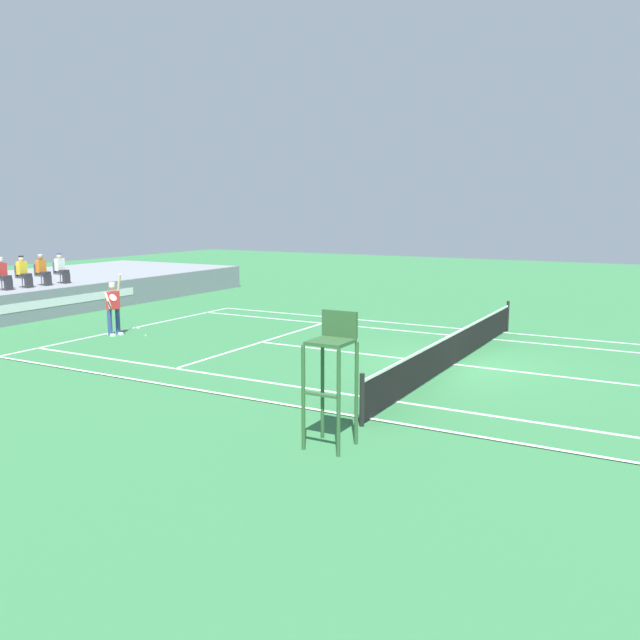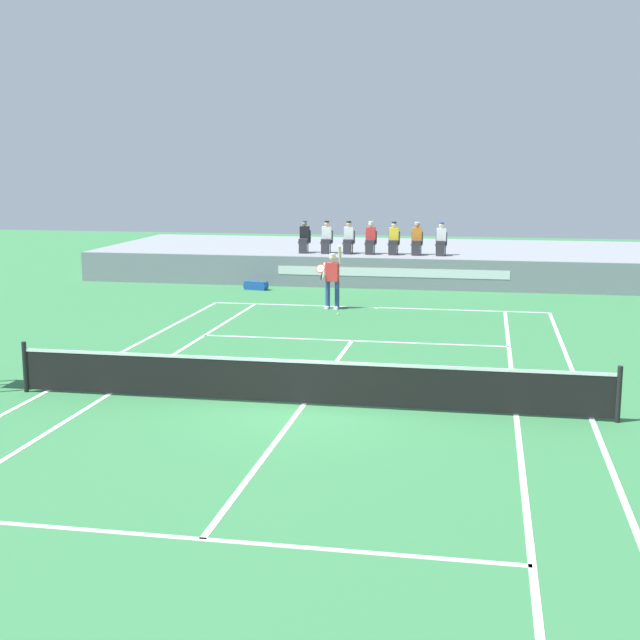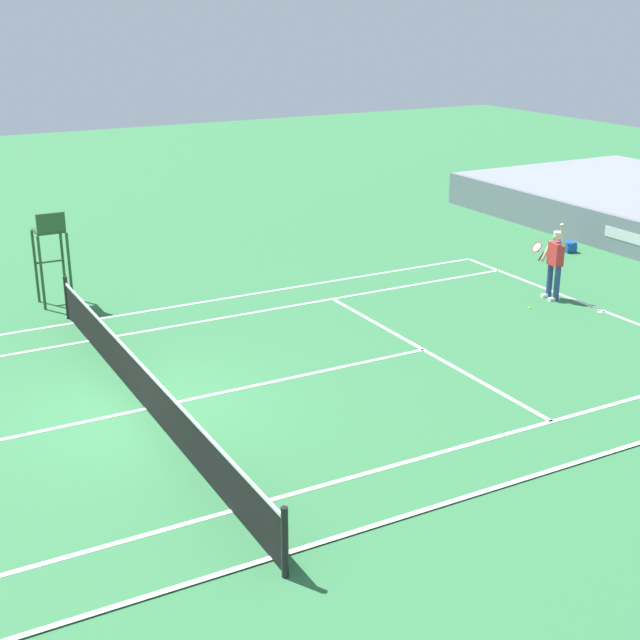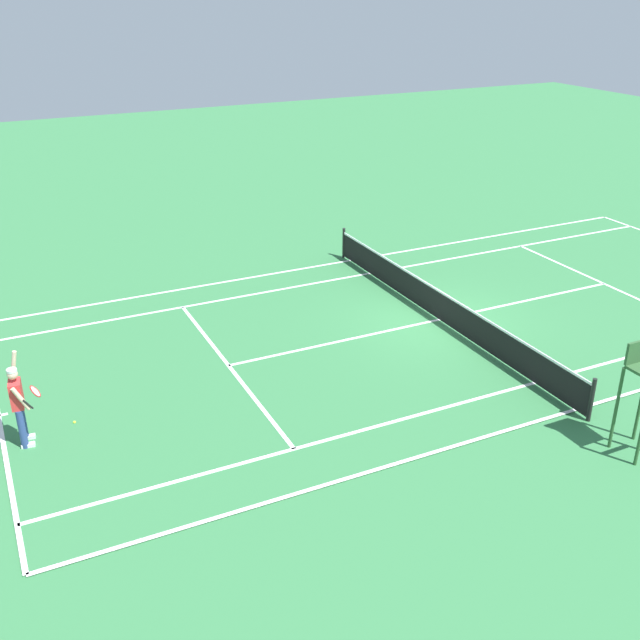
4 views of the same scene
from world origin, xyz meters
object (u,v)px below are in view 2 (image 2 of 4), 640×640
Objects in this scene: spectator_seated_2 at (349,238)px; spectator_seated_6 at (441,240)px; spectator_seated_3 at (371,238)px; tennis_ball at (338,314)px; spectator_seated_1 at (326,238)px; equipment_bag at (256,285)px; spectator_seated_4 at (394,239)px; spectator_seated_5 at (417,239)px; tennis_player at (332,279)px; spectator_seated_0 at (304,237)px.

spectator_seated_6 is at bearing 0.00° from spectator_seated_2.
spectator_seated_6 is (2.73, 0.00, 0.00)m from spectator_seated_3.
spectator_seated_3 is at bearing 89.57° from tennis_ball.
spectator_seated_1 reaches higher than equipment_bag.
tennis_ball is at bearing -83.66° from spectator_seated_2.
spectator_seated_4 is 7.59m from tennis_ball.
spectator_seated_4 is at bearing 0.00° from spectator_seated_2.
spectator_seated_2 reaches higher than equipment_bag.
spectator_seated_1 and spectator_seated_3 have the same top height.
spectator_seated_5 is (2.67, 0.00, 0.00)m from spectator_seated_2.
spectator_seated_4 is (2.65, 0.00, 0.00)m from spectator_seated_1.
spectator_seated_5 is 6.71m from tennis_player.
tennis_ball is at bearing -104.20° from spectator_seated_5.
spectator_seated_5 is at bearing 0.00° from spectator_seated_3.
spectator_seated_1 is 1.34× the size of equipment_bag.
spectator_seated_0 is 0.61× the size of tennis_player.
tennis_player is at bearing -78.13° from spectator_seated_1.
spectator_seated_2 and spectator_seated_6 have the same top height.
spectator_seated_6 is at bearing 0.00° from spectator_seated_5.
tennis_player is 30.63× the size of tennis_ball.
spectator_seated_2 is at bearing 94.01° from tennis_player.
tennis_ball is at bearing -110.83° from spectator_seated_6.
tennis_player is (-3.16, -6.28, -0.78)m from spectator_seated_6.
spectator_seated_1 is 1.00× the size of spectator_seated_3.
spectator_seated_0 is at bearing 180.00° from spectator_seated_5.
spectator_seated_6 reaches higher than tennis_ball.
tennis_ball is at bearing -51.03° from equipment_bag.
spectator_seated_0 is 2.64m from spectator_seated_3.
spectator_seated_5 is at bearing 0.00° from spectator_seated_0.
spectator_seated_3 is 6.34m from tennis_player.
spectator_seated_3 is 18.60× the size of tennis_ball.
spectator_seated_2 is 7.58m from tennis_ball.
spectator_seated_4 reaches higher than tennis_player.
spectator_seated_3 is at bearing 180.00° from spectator_seated_4.
spectator_seated_3 is 1.00× the size of spectator_seated_6.
spectator_seated_6 is (0.93, 0.00, 0.00)m from spectator_seated_5.
spectator_seated_2 reaches higher than tennis_player.
tennis_ball is (0.81, -7.33, -1.74)m from spectator_seated_2.
spectator_seated_5 reaches higher than tennis_player.
spectator_seated_2 is at bearing 96.34° from tennis_ball.
spectator_seated_2 and spectator_seated_4 have the same top height.
spectator_seated_0 is 1.77m from spectator_seated_2.
spectator_seated_4 is at bearing 0.00° from spectator_seated_1.
spectator_seated_1 and spectator_seated_4 have the same top height.
tennis_player is at bearing -93.91° from spectator_seated_3.
spectator_seated_2 is 1.00× the size of spectator_seated_6.
spectator_seated_6 is 8.03m from tennis_ball.
spectator_seated_1 is at bearing 180.00° from spectator_seated_4.
spectator_seated_4 is 1.83m from spectator_seated_6.
spectator_seated_1 and spectator_seated_6 have the same top height.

